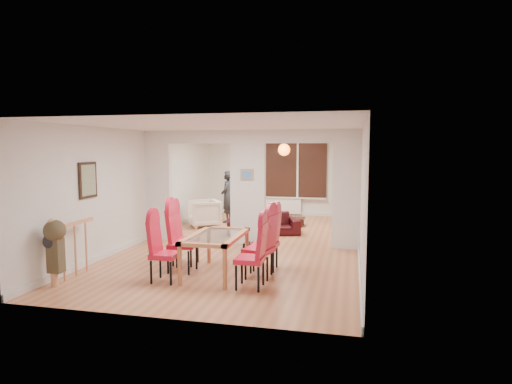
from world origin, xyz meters
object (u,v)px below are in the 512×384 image
(dining_chair_rc, at_px, (265,240))
(armchair, at_px, (204,213))
(dining_chair_rb, at_px, (259,245))
(person, at_px, (227,197))
(bowl, at_px, (293,217))
(dining_chair_la, at_px, (165,250))
(dining_chair_lc, at_px, (185,236))
(dining_chair_lb, at_px, (182,239))
(sofa, at_px, (263,223))
(television, at_px, (337,214))
(coffee_table, at_px, (287,221))
(dining_chair_ra, at_px, (250,254))
(dining_table, at_px, (216,255))
(bottle, at_px, (280,212))

(dining_chair_rc, relative_size, armchair, 1.31)
(dining_chair_rb, relative_size, person, 0.73)
(person, relative_size, bowl, 7.39)
(dining_chair_la, xyz_separation_m, dining_chair_lc, (-0.08, 1.07, 0.02))
(person, bearing_deg, dining_chair_lb, 5.20)
(dining_chair_la, height_order, sofa, dining_chair_la)
(television, distance_m, coffee_table, 1.67)
(dining_chair_la, distance_m, dining_chair_rb, 1.56)
(dining_chair_ra, relative_size, dining_chair_rb, 0.97)
(dining_chair_lc, bearing_deg, dining_table, -36.88)
(dining_chair_rb, relative_size, armchair, 1.36)
(bowl, bearing_deg, armchair, -165.18)
(dining_chair_la, distance_m, dining_chair_lb, 0.61)
(armchair, relative_size, coffee_table, 0.83)
(sofa, height_order, bottle, sofa)
(armchair, xyz_separation_m, bottle, (2.03, 0.74, -0.01))
(bowl, bearing_deg, dining_chair_lc, -107.64)
(dining_chair_lb, distance_m, dining_chair_rc, 1.49)
(dining_chair_la, xyz_separation_m, dining_chair_lb, (0.05, 0.60, 0.05))
(dining_table, distance_m, armchair, 4.70)
(dining_table, distance_m, dining_chair_la, 0.90)
(dining_chair_la, distance_m, person, 5.75)
(dining_chair_lb, bearing_deg, dining_chair_lc, 95.59)
(dining_table, distance_m, dining_chair_lc, 0.96)
(dining_chair_la, height_order, bowl, dining_chair_la)
(dining_chair_ra, relative_size, armchair, 1.31)
(coffee_table, xyz_separation_m, bowl, (0.19, -0.04, 0.14))
(dining_chair_lb, relative_size, dining_chair_ra, 1.07)
(dining_chair_ra, distance_m, dining_chair_rb, 0.58)
(coffee_table, bearing_deg, dining_chair_la, -101.71)
(person, bearing_deg, dining_chair_rc, 21.85)
(television, relative_size, bowl, 4.15)
(dining_chair_lb, height_order, dining_chair_rc, dining_chair_lb)
(sofa, relative_size, armchair, 2.25)
(dining_chair_rb, relative_size, coffee_table, 1.13)
(person, bearing_deg, dining_table, 12.01)
(bottle, bearing_deg, bowl, -13.69)
(dining_chair_lb, relative_size, dining_chair_rb, 1.03)
(dining_chair_lb, xyz_separation_m, dining_chair_ra, (1.38, -0.61, -0.04))
(bottle, height_order, bowl, bottle)
(dining_chair_lc, distance_m, dining_chair_ra, 1.85)
(dining_chair_lc, bearing_deg, dining_chair_la, -88.47)
(dining_chair_rb, distance_m, dining_chair_rc, 0.49)
(dining_chair_lb, xyz_separation_m, coffee_table, (1.11, 4.97, -0.46))
(bottle, bearing_deg, dining_chair_rc, -83.52)
(person, xyz_separation_m, television, (3.17, 0.81, -0.52))
(dining_chair_lc, height_order, bottle, dining_chair_lc)
(dining_chair_la, relative_size, dining_chair_ra, 0.97)
(dining_chair_rb, bearing_deg, television, 92.81)
(dining_chair_rb, bearing_deg, dining_chair_lc, 175.13)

